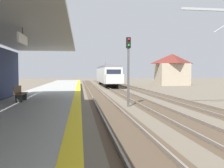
{
  "coord_description": "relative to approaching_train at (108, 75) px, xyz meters",
  "views": [
    {
      "loc": [
        -0.07,
        1.33,
        2.56
      ],
      "look_at": [
        1.24,
        11.03,
        2.1
      ],
      "focal_mm": 38.43,
      "sensor_mm": 36.0,
      "label": 1
    }
  ],
  "objects": [
    {
      "name": "track_pair_far_side",
      "position": [
        3.4,
        -27.74,
        -2.13
      ],
      "size": [
        2.34,
        120.0,
        0.16
      ],
      "color": "#4C3D2D",
      "rests_on": "ground"
    },
    {
      "name": "rail_signal_post",
      "position": [
        -1.75,
        -28.75,
        1.02
      ],
      "size": [
        0.32,
        0.34,
        5.2
      ],
      "color": "#4C4C4C",
      "rests_on": "ground"
    },
    {
      "name": "station_platform",
      "position": [
        -7.8,
        -31.74,
        -1.73
      ],
      "size": [
        5.0,
        80.0,
        0.91
      ],
      "color": "#999993",
      "rests_on": "ground"
    },
    {
      "name": "track_pair_nearest_platform",
      "position": [
        -3.4,
        -27.74,
        -2.13
      ],
      "size": [
        2.34,
        120.0,
        0.16
      ],
      "color": "#4C3D2D",
      "rests_on": "ground"
    },
    {
      "name": "platform_bench",
      "position": [
        -8.85,
        -31.87,
        -0.8
      ],
      "size": [
        0.45,
        1.6,
        0.88
      ],
      "color": "brown",
      "rests_on": "station_platform"
    },
    {
      "name": "approaching_train",
      "position": [
        0.0,
        0.0,
        0.0
      ],
      "size": [
        2.93,
        19.6,
        4.76
      ],
      "color": "silver",
      "rests_on": "ground"
    },
    {
      "name": "distant_trackside_house",
      "position": [
        13.33,
        0.49,
        1.16
      ],
      "size": [
        6.6,
        5.28,
        6.4
      ],
      "color": "tan",
      "rests_on": "ground"
    },
    {
      "name": "track_pair_middle",
      "position": [
        -0.0,
        -27.74,
        -2.13
      ],
      "size": [
        2.34,
        120.0,
        0.16
      ],
      "color": "#4C3D2D",
      "rests_on": "ground"
    }
  ]
}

